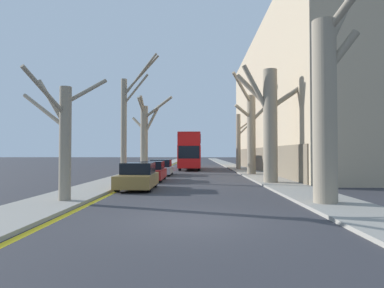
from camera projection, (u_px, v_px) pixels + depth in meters
ground_plane at (189, 220)px, 9.90m from camera, size 300.00×300.00×0.00m
sidewalk_left at (166, 164)px, 59.96m from camera, size 2.56×120.00×0.12m
sidewalk_right at (227, 164)px, 59.79m from camera, size 2.56×120.00×0.12m
building_facade_right at (300, 103)px, 37.80m from camera, size 10.08×36.95×14.99m
kerb_line_stripe at (174, 164)px, 59.94m from camera, size 0.24×120.00×0.01m
street_tree_left_0 at (63, 136)px, 13.34m from camera, size 3.63×3.04×5.08m
street_tree_left_1 at (126, 123)px, 23.54m from camera, size 2.78×1.53×8.55m
street_tree_left_2 at (145, 134)px, 33.47m from camera, size 4.31×2.68×7.46m
street_tree_right_0 at (326, 103)px, 12.69m from camera, size 2.14×2.52×8.41m
street_tree_right_1 at (270, 122)px, 21.60m from camera, size 4.73×1.38×7.57m
street_tree_right_2 at (251, 130)px, 30.38m from camera, size 4.60×2.62×8.80m
street_tree_right_3 at (239, 140)px, 39.28m from camera, size 2.56×1.72×6.43m
double_decker_bus at (190, 149)px, 40.88m from camera, size 2.49×10.35×4.22m
parked_car_0 at (138, 177)px, 18.33m from camera, size 1.83×3.95×1.43m
parked_car_1 at (152, 171)px, 24.13m from camera, size 1.70×4.29×1.37m
parked_car_2 at (161, 168)px, 30.06m from camera, size 1.90×4.40×1.38m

